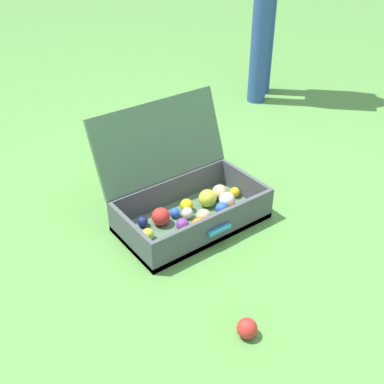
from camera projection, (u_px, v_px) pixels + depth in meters
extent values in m
plane|color=#569342|center=(208.00, 225.00, 2.07)|extent=(16.00, 16.00, 0.00)
cube|color=#4C7051|center=(192.00, 221.00, 2.07)|extent=(0.63, 0.35, 0.03)
cube|color=#4C5156|center=(131.00, 236.00, 1.88)|extent=(0.02, 0.35, 0.15)
cube|color=#4C5156|center=(245.00, 187.00, 2.18)|extent=(0.02, 0.35, 0.15)
cube|color=#4C5156|center=(216.00, 229.00, 1.92)|extent=(0.59, 0.02, 0.15)
cube|color=#4C5156|center=(170.00, 193.00, 2.14)|extent=(0.59, 0.02, 0.15)
cube|color=#4C7051|center=(160.00, 141.00, 2.06)|extent=(0.63, 0.14, 0.33)
cube|color=teal|center=(219.00, 230.00, 1.90)|extent=(0.11, 0.02, 0.02)
sphere|color=#CCDB38|center=(148.00, 234.00, 1.93)|extent=(0.05, 0.05, 0.05)
sphere|color=#D1B784|center=(204.00, 216.00, 2.02)|extent=(0.06, 0.06, 0.06)
sphere|color=yellow|center=(187.00, 205.00, 2.10)|extent=(0.06, 0.06, 0.06)
sphere|color=navy|center=(219.00, 218.00, 2.02)|extent=(0.05, 0.05, 0.05)
sphere|color=yellow|center=(235.00, 192.00, 2.19)|extent=(0.05, 0.05, 0.05)
sphere|color=white|center=(187.00, 213.00, 2.05)|extent=(0.05, 0.05, 0.05)
sphere|color=red|center=(161.00, 217.00, 2.01)|extent=(0.08, 0.08, 0.08)
sphere|color=blue|center=(175.00, 213.00, 2.06)|extent=(0.05, 0.05, 0.05)
sphere|color=white|center=(227.00, 200.00, 2.12)|extent=(0.07, 0.07, 0.07)
sphere|color=purple|center=(182.00, 225.00, 1.98)|extent=(0.06, 0.06, 0.06)
sphere|color=orange|center=(237.00, 210.00, 2.07)|extent=(0.06, 0.06, 0.06)
sphere|color=orange|center=(199.00, 227.00, 1.95)|extent=(0.07, 0.07, 0.07)
sphere|color=#CCDB38|center=(208.00, 198.00, 2.12)|extent=(0.08, 0.08, 0.08)
sphere|color=navy|center=(143.00, 222.00, 2.00)|extent=(0.05, 0.05, 0.05)
sphere|color=#D1B784|center=(220.00, 192.00, 2.17)|extent=(0.07, 0.07, 0.07)
sphere|color=blue|center=(222.00, 209.00, 2.07)|extent=(0.06, 0.06, 0.06)
sphere|color=red|center=(247.00, 328.00, 1.54)|extent=(0.07, 0.07, 0.07)
cylinder|color=#2D4C93|center=(266.00, 26.00, 3.14)|extent=(0.12, 0.12, 0.91)
cylinder|color=#2D4C93|center=(261.00, 33.00, 3.00)|extent=(0.12, 0.12, 0.91)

